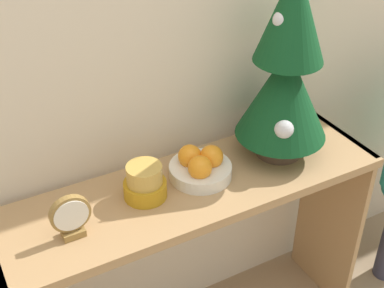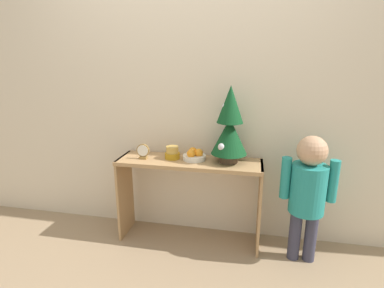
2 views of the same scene
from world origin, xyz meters
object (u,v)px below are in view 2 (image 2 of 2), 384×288
(child_figure, at_px, (308,187))
(mini_tree, at_px, (230,126))
(fruit_bowl, at_px, (194,155))
(desk_clock, at_px, (143,152))
(singing_bowl, at_px, (172,153))

(child_figure, bearing_deg, mini_tree, 169.03)
(fruit_bowl, height_order, child_figure, child_figure)
(fruit_bowl, bearing_deg, child_figure, -8.03)
(mini_tree, distance_m, fruit_bowl, 0.37)
(mini_tree, relative_size, desk_clock, 4.77)
(desk_clock, relative_size, child_figure, 0.13)
(mini_tree, relative_size, child_figure, 0.61)
(singing_bowl, distance_m, desk_clock, 0.24)
(fruit_bowl, bearing_deg, singing_bowl, -177.82)
(fruit_bowl, bearing_deg, desk_clock, -171.01)
(fruit_bowl, height_order, desk_clock, desk_clock)
(fruit_bowl, xyz_separation_m, desk_clock, (-0.41, -0.07, 0.03))
(fruit_bowl, relative_size, child_figure, 0.19)
(mini_tree, height_order, child_figure, mini_tree)
(singing_bowl, bearing_deg, mini_tree, -0.13)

